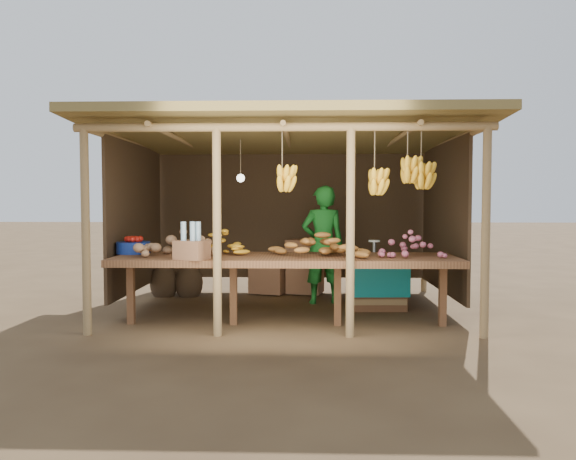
{
  "coord_description": "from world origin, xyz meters",
  "views": [
    {
      "loc": [
        0.23,
        -7.36,
        1.44
      ],
      "look_at": [
        0.0,
        0.0,
        1.05
      ],
      "focal_mm": 35.0,
      "sensor_mm": 36.0,
      "label": 1
    }
  ],
  "objects": [
    {
      "name": "potato_heap",
      "position": [
        -1.21,
        -1.03,
        0.98
      ],
      "size": [
        1.21,
        1.0,
        0.37
      ],
      "primitive_type": null,
      "rotation": [
        0.0,
        0.0,
        0.42
      ],
      "color": "#946D4C",
      "rests_on": "counter"
    },
    {
      "name": "banana_pile",
      "position": [
        -0.75,
        -0.85,
        0.97
      ],
      "size": [
        0.61,
        0.48,
        0.34
      ],
      "primitive_type": null,
      "rotation": [
        0.0,
        0.0,
        -0.34
      ],
      "color": "gold",
      "rests_on": "counter"
    },
    {
      "name": "sweet_potato_heap",
      "position": [
        0.35,
        -0.94,
        0.98
      ],
      "size": [
        1.19,
        0.99,
        0.36
      ],
      "primitive_type": null,
      "rotation": [
        0.0,
        0.0,
        0.43
      ],
      "color": "#9D6328",
      "rests_on": "counter"
    },
    {
      "name": "bottle_box",
      "position": [
        -1.0,
        -1.35,
        0.96
      ],
      "size": [
        0.4,
        0.36,
        0.41
      ],
      "color": "#8B5C3E",
      "rests_on": "counter"
    },
    {
      "name": "carton_stack",
      "position": [
        0.04,
        1.2,
        0.36
      ],
      "size": [
        1.16,
        0.53,
        0.82
      ],
      "color": "#8B5C3E",
      "rests_on": "ground"
    },
    {
      "name": "tomato_basin",
      "position": [
        -1.85,
        -0.69,
        0.89
      ],
      "size": [
        0.4,
        0.4,
        0.21
      ],
      "rotation": [
        0.0,
        0.0,
        0.26
      ],
      "color": "navy",
      "rests_on": "counter"
    },
    {
      "name": "burlap_sacks",
      "position": [
        -1.71,
        0.96,
        0.25
      ],
      "size": [
        0.8,
        0.42,
        0.57
      ],
      "color": "#402F1E",
      "rests_on": "ground"
    },
    {
      "name": "tarp_crate",
      "position": [
        1.19,
        0.12,
        0.38
      ],
      "size": [
        0.8,
        0.7,
        0.93
      ],
      "color": "brown",
      "rests_on": "ground"
    },
    {
      "name": "onion_heap",
      "position": [
        1.41,
        -1.0,
        0.98
      ],
      "size": [
        0.75,
        0.47,
        0.35
      ],
      "primitive_type": null,
      "rotation": [
        0.0,
        0.0,
        -0.05
      ],
      "color": "#B75971",
      "rests_on": "counter"
    },
    {
      "name": "ground",
      "position": [
        0.0,
        0.0,
        0.0
      ],
      "size": [
        60.0,
        60.0,
        0.0
      ],
      "primitive_type": "plane",
      "color": "brown",
      "rests_on": "ground"
    },
    {
      "name": "counter",
      "position": [
        0.0,
        -0.95,
        0.74
      ],
      "size": [
        3.9,
        1.05,
        0.8
      ],
      "color": "brown",
      "rests_on": "ground"
    },
    {
      "name": "vendor",
      "position": [
        0.47,
        0.43,
        0.82
      ],
      "size": [
        0.65,
        0.47,
        1.64
      ],
      "primitive_type": "imported",
      "rotation": [
        0.0,
        0.0,
        3.28
      ],
      "color": "#1A7625",
      "rests_on": "ground"
    },
    {
      "name": "stall_structure",
      "position": [
        0.09,
        -0.01,
        1.92
      ],
      "size": [
        4.7,
        3.5,
        2.43
      ],
      "color": "#9A7B4F",
      "rests_on": "ground"
    }
  ]
}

